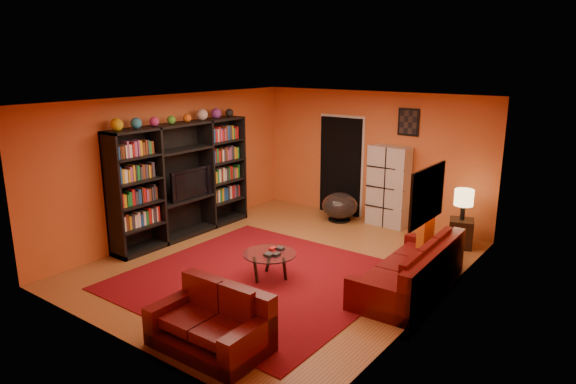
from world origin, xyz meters
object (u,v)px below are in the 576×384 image
Objects in this scene: storage_cabinet at (388,186)px; bowl_chair at (340,206)px; side_table at (461,233)px; coffee_table at (270,256)px; entertainment_unit at (183,181)px; tv at (188,183)px; sofa at (415,272)px; loveseat at (214,322)px; table_lamp at (464,198)px.

storage_cabinet is 1.07m from bowl_chair.
coffee_table is at bearing -121.02° from side_table.
entertainment_unit reaches higher than tv.
tv is 0.43× the size of sofa.
entertainment_unit is 2.22× the size of loveseat.
bowl_chair reaches higher than side_table.
coffee_table is 1.12× the size of bowl_chair.
bowl_chair is (1.86, 2.49, -0.74)m from entertainment_unit.
tv is 0.71× the size of loveseat.
side_table is at bearing -14.52° from loveseat.
bowl_chair is at bearing 179.37° from side_table.
coffee_table is (-0.65, 1.83, 0.07)m from loveseat.
tv reaches higher than loveseat.
entertainment_unit is 4.49m from sofa.
coffee_table is (2.46, -0.67, -0.64)m from tv.
storage_cabinet is at bearing 167.91° from side_table.
tv is at bearing 164.65° from coffee_table.
loveseat is at bearing -128.83° from tv.
storage_cabinet is at bearing 85.67° from coffee_table.
tv is 4.91m from table_lamp.
entertainment_unit is at bearing -178.17° from sofa.
entertainment_unit reaches higher than bowl_chair.
loveseat is (3.11, -2.50, -0.71)m from tv.
side_table is (4.29, 2.38, -0.75)m from tv.
loveseat reaches higher than side_table.
sofa is at bearing -86.97° from tv.
coffee_table is at bearing 18.76° from loveseat.
tv is at bearing -132.31° from storage_cabinet.
sofa is 2.82× the size of coffee_table.
entertainment_unit is 5.55× the size of table_lamp.
storage_cabinet is (2.76, 2.80, -0.26)m from entertainment_unit.
entertainment_unit is 4.20× the size of bowl_chair.
sofa is 4.50× the size of side_table.
tv is at bearing -179.16° from sofa.
storage_cabinet is at bearing 167.91° from table_lamp.
coffee_table is 0.50× the size of storage_cabinet.
tv is 4.43m from sofa.
entertainment_unit is 5.06m from side_table.
storage_cabinet reaches higher than loveseat.
tv is 4.05m from loveseat.
side_table is 0.64m from table_lamp.
storage_cabinet reaches higher than side_table.
table_lamp is (4.34, 2.46, -0.16)m from entertainment_unit.
coffee_table is (2.51, -0.60, -0.69)m from entertainment_unit.
table_lamp reaches higher than loveseat.
sofa is 1.66× the size of loveseat.
entertainment_unit reaches higher than coffee_table.
tv is 1.35× the size of bowl_chair.
side_table is at bearing 89.63° from sofa.
sofa and loveseat have the same top height.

